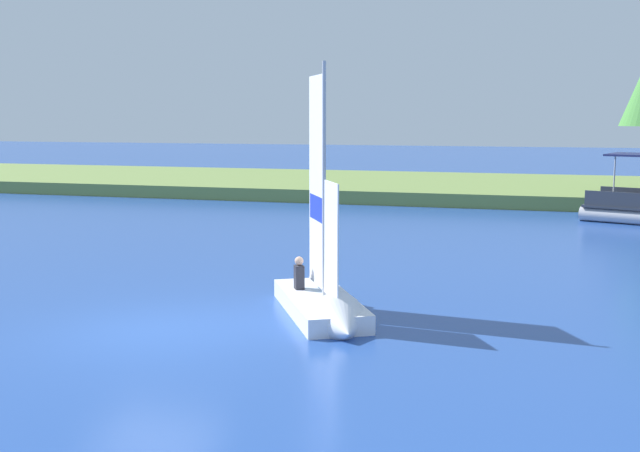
{
  "coord_description": "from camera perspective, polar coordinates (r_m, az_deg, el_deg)",
  "views": [
    {
      "loc": [
        7.43,
        -13.44,
        4.33
      ],
      "look_at": [
        1.45,
        7.36,
        1.2
      ],
      "focal_mm": 42.63,
      "sensor_mm": 36.0,
      "label": 1
    }
  ],
  "objects": [
    {
      "name": "shore_bank",
      "position": [
        44.17,
        6.29,
        3.0
      ],
      "size": [
        80.0,
        14.18,
        0.68
      ],
      "primitive_type": "cube",
      "color": "olive",
      "rests_on": "ground"
    },
    {
      "name": "sailboat",
      "position": [
        16.16,
        0.56,
        -5.82
      ],
      "size": [
        3.25,
        4.39,
        5.88
      ],
      "rotation": [
        0.0,
        0.0,
        -1.06
      ],
      "color": "white",
      "rests_on": "ground"
    },
    {
      "name": "ground_plane",
      "position": [
        15.95,
        -12.52,
        -7.72
      ],
      "size": [
        200.0,
        200.0,
        0.0
      ],
      "primitive_type": "plane",
      "color": "#234793"
    }
  ]
}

